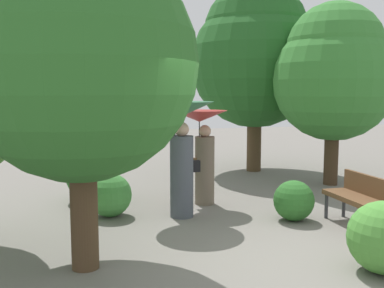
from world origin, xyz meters
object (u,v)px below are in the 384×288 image
Objects in this scene: park_bench at (364,197)px; tree_mid_right at (334,71)px; person_right at (202,140)px; tree_near_right at (255,54)px; person_left at (177,131)px; tree_mid_left at (79,45)px.

tree_mid_right is (1.42, 3.15, 2.13)m from park_bench.
tree_near_right is at bearing -43.02° from person_right.
tree_mid_left is (-1.64, -1.91, 1.21)m from person_left.
park_bench is 0.35× the size of tree_mid_left.
person_right is at bearing 49.11° from tree_mid_left.
tree_mid_right reaches higher than person_left.
tree_mid_left is at bearing -82.81° from park_bench.
person_left is 4.60m from tree_mid_right.
park_bench is at bearing -142.34° from person_right.
tree_mid_right is at bearing -79.63° from person_right.
person_left is 0.39× the size of tree_near_right.
park_bench is 4.88m from tree_mid_left.
park_bench is at bearing 6.21° from tree_mid_left.
park_bench is (2.03, -2.19, -0.74)m from person_right.
tree_mid_left is at bearing 133.98° from person_right.
tree_near_right reaches higher than tree_mid_right.
tree_mid_right is at bearing 32.16° from tree_mid_left.
tree_near_right reaches higher than park_bench.
park_bench is 5.99m from tree_near_right.
park_bench is at bearing -94.57° from tree_near_right.
tree_mid_right is (3.45, 0.96, 1.39)m from person_right.
person_right is 4.44m from tree_near_right.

